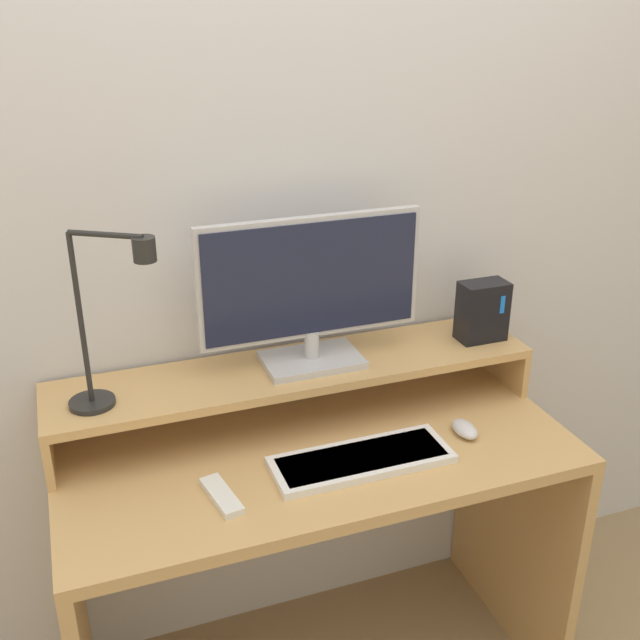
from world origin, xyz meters
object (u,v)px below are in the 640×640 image
desk_lamp (109,325)px  remote_control (222,496)px  monitor (311,289)px  keyboard (362,459)px  mouse (465,429)px  router_dock (482,311)px

desk_lamp → remote_control: bearing=-50.8°
monitor → keyboard: monitor is taller
mouse → remote_control: size_ratio=0.59×
desk_lamp → mouse: desk_lamp is taller
monitor → mouse: monitor is taller
keyboard → remote_control: keyboard is taller
desk_lamp → router_dock: 0.95m
monitor → router_dock: size_ratio=3.45×
keyboard → remote_control: bearing=-176.6°
monitor → router_dock: bearing=-2.3°
keyboard → remote_control: 0.33m
monitor → remote_control: 0.52m
keyboard → desk_lamp: bearing=158.9°
monitor → desk_lamp: bearing=-172.9°
desk_lamp → remote_control: size_ratio=2.72×
monitor → desk_lamp: (-0.47, -0.06, 0.01)m
router_dock → desk_lamp: bearing=-177.5°
desk_lamp → keyboard: desk_lamp is taller
keyboard → monitor: bearing=96.8°
desk_lamp → remote_control: 0.43m
monitor → remote_control: monitor is taller
monitor → remote_control: size_ratio=3.68×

